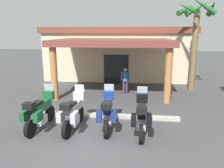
{
  "coord_description": "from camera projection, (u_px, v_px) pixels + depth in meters",
  "views": [
    {
      "loc": [
        1.83,
        -7.35,
        3.69
      ],
      "look_at": [
        0.42,
        3.26,
        1.2
      ],
      "focal_mm": 35.6,
      "sensor_mm": 36.0,
      "label": 1
    }
  ],
  "objects": [
    {
      "name": "ground_plane",
      "position": [
        89.0,
        135.0,
        8.17
      ],
      "size": [
        80.0,
        80.0,
        0.0
      ],
      "primitive_type": "plane",
      "color": "#424244"
    },
    {
      "name": "motel_building",
      "position": [
        118.0,
        52.0,
        18.44
      ],
      "size": [
        11.81,
        10.67,
        4.08
      ],
      "rotation": [
        0.0,
        0.0,
        0.04
      ],
      "color": "beige",
      "rests_on": "ground_plane"
    },
    {
      "name": "motorcycle_green",
      "position": [
        40.0,
        112.0,
        8.59
      ],
      "size": [
        0.72,
        2.21,
        1.61
      ],
      "rotation": [
        0.0,
        0.0,
        1.51
      ],
      "color": "black",
      "rests_on": "ground_plane"
    },
    {
      "name": "motorcycle_silver",
      "position": [
        73.0,
        112.0,
        8.52
      ],
      "size": [
        0.72,
        2.21,
        1.61
      ],
      "rotation": [
        0.0,
        0.0,
        1.53
      ],
      "color": "black",
      "rests_on": "ground_plane"
    },
    {
      "name": "motorcycle_blue",
      "position": [
        108.0,
        112.0,
        8.58
      ],
      "size": [
        0.73,
        2.21,
        1.61
      ],
      "rotation": [
        0.0,
        0.0,
        1.65
      ],
      "color": "black",
      "rests_on": "ground_plane"
    },
    {
      "name": "motorcycle_black",
      "position": [
        142.0,
        116.0,
        8.18
      ],
      "size": [
        0.7,
        2.21,
        1.61
      ],
      "rotation": [
        0.0,
        0.0,
        1.56
      ],
      "color": "black",
      "rests_on": "ground_plane"
    },
    {
      "name": "pedestrian",
      "position": [
        125.0,
        79.0,
        13.52
      ],
      "size": [
        0.53,
        0.32,
        1.61
      ],
      "rotation": [
        0.0,
        0.0,
        4.75
      ],
      "color": "#3F334C",
      "rests_on": "ground_plane"
    },
    {
      "name": "palm_tree_near_portico",
      "position": [
        196.0,
        26.0,
        13.53
      ],
      "size": [
        2.32,
        2.49,
        5.73
      ],
      "color": "brown",
      "rests_on": "ground_plane"
    },
    {
      "name": "curb_strip",
      "position": [
        98.0,
        115.0,
        10.0
      ],
      "size": [
        7.21,
        0.36,
        0.12
      ],
      "primitive_type": "cube",
      "color": "#ADA89E",
      "rests_on": "ground_plane"
    }
  ]
}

